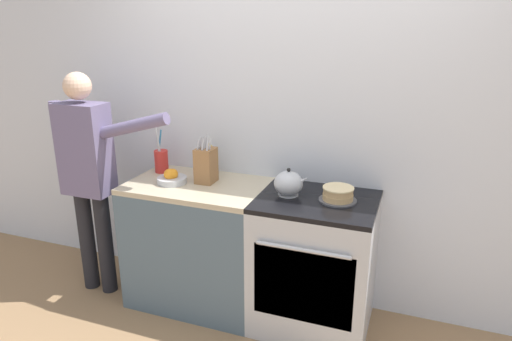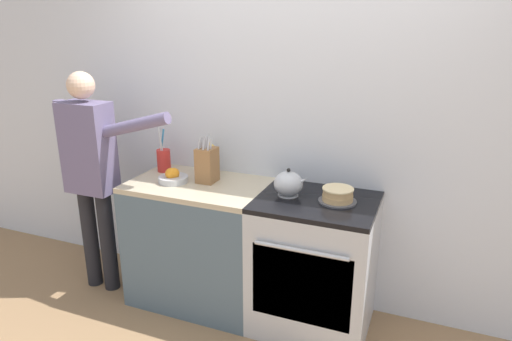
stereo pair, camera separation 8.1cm
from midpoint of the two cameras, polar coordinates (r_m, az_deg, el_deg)
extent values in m
cube|color=silver|center=(3.04, 4.34, 6.42)|extent=(8.00, 0.04, 2.60)
cube|color=#4C6070|center=(3.26, -7.84, -9.22)|extent=(0.92, 0.60, 0.85)
cube|color=#BCAD8E|center=(3.09, -8.19, -1.92)|extent=(0.92, 0.60, 0.03)
cube|color=#B7BABF|center=(3.00, 6.49, -11.72)|extent=(0.73, 0.60, 0.85)
cube|color=black|center=(2.74, 4.96, -14.24)|extent=(0.60, 0.01, 0.47)
cylinder|color=#B7BABF|center=(2.60, 4.95, -9.87)|extent=(0.55, 0.02, 0.02)
cube|color=black|center=(2.81, 6.81, -3.88)|extent=(0.73, 0.60, 0.03)
cylinder|color=#4C4C51|center=(2.79, 9.35, -3.69)|extent=(0.23, 0.23, 0.01)
cylinder|color=tan|center=(2.78, 9.37, -3.25)|extent=(0.18, 0.18, 0.04)
cylinder|color=tan|center=(2.77, 9.41, -2.57)|extent=(0.18, 0.18, 0.04)
cylinder|color=beige|center=(2.76, 9.43, -2.15)|extent=(0.19, 0.19, 0.01)
cylinder|color=#B7BABF|center=(2.85, 3.23, -3.00)|extent=(0.13, 0.13, 0.01)
ellipsoid|color=#B7BABF|center=(2.83, 3.25, -1.62)|extent=(0.18, 0.18, 0.15)
cone|color=#B7BABF|center=(2.80, 4.94, -1.30)|extent=(0.09, 0.04, 0.08)
sphere|color=black|center=(2.80, 3.29, 0.09)|extent=(0.02, 0.02, 0.02)
cube|color=olive|center=(3.06, -7.03, 0.63)|extent=(0.12, 0.14, 0.23)
cylinder|color=#B2B2B7|center=(3.01, -8.04, 3.19)|extent=(0.01, 0.03, 0.06)
cylinder|color=#B2B2B7|center=(2.99, -7.46, 3.23)|extent=(0.01, 0.04, 0.08)
cylinder|color=#B2B2B7|center=(2.97, -6.86, 3.23)|extent=(0.01, 0.04, 0.08)
cylinder|color=#B2B2B7|center=(3.03, -7.78, 3.41)|extent=(0.01, 0.04, 0.07)
cylinder|color=#B2B2B7|center=(3.02, -7.20, 3.44)|extent=(0.01, 0.04, 0.08)
cylinder|color=#B2B2B7|center=(3.00, -6.57, 3.26)|extent=(0.01, 0.03, 0.07)
cylinder|color=#B2B2B7|center=(3.06, -7.51, 3.53)|extent=(0.01, 0.03, 0.07)
cylinder|color=#B2B2B7|center=(3.04, -6.95, 3.67)|extent=(0.01, 0.04, 0.09)
cylinder|color=red|center=(3.34, -12.43, 1.14)|extent=(0.10, 0.10, 0.16)
cylinder|color=#B7BABF|center=(3.30, -12.84, 3.09)|extent=(0.04, 0.02, 0.29)
cylinder|color=#B7BABF|center=(3.30, -12.68, 2.75)|extent=(0.04, 0.02, 0.25)
cylinder|color=teal|center=(3.33, -12.69, 2.88)|extent=(0.04, 0.05, 0.25)
cylinder|color=#B7BABF|center=(3.11, -11.19, -1.18)|extent=(0.20, 0.20, 0.04)
sphere|color=orange|center=(3.10, -11.14, -0.45)|extent=(0.08, 0.08, 0.08)
sphere|color=orange|center=(3.10, -11.48, -0.49)|extent=(0.08, 0.08, 0.08)
cube|color=white|center=(3.24, -6.80, 1.17)|extent=(0.07, 0.07, 0.19)
pyramid|color=#E0BC4C|center=(3.20, -6.88, 3.35)|extent=(0.07, 0.07, 0.03)
cylinder|color=black|center=(3.63, -20.96, -8.11)|extent=(0.11, 0.11, 0.77)
cylinder|color=black|center=(3.53, -18.97, -8.61)|extent=(0.11, 0.11, 0.77)
cube|color=slate|center=(3.34, -21.26, 2.50)|extent=(0.34, 0.20, 0.63)
cylinder|color=slate|center=(3.47, -23.97, 3.53)|extent=(0.08, 0.08, 0.54)
cylinder|color=slate|center=(3.05, -15.98, 5.33)|extent=(0.54, 0.08, 0.22)
sphere|color=beige|center=(3.26, -22.12, 9.76)|extent=(0.18, 0.18, 0.18)
camera|label=1|loc=(0.04, -90.82, -0.27)|focal=32.00mm
camera|label=2|loc=(0.04, 89.18, 0.27)|focal=32.00mm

